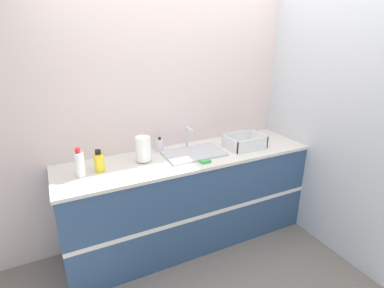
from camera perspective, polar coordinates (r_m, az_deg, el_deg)
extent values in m
plane|color=slate|center=(3.08, 2.08, -20.56)|extent=(12.00, 12.00, 0.00)
cube|color=silver|center=(3.01, -3.57, 6.57)|extent=(4.79, 0.06, 2.60)
cube|color=silver|center=(3.39, 18.45, 7.17)|extent=(0.06, 2.63, 2.60)
cube|color=#33517A|center=(3.04, -0.65, -10.57)|extent=(2.39, 0.63, 0.91)
cube|color=white|center=(2.81, 2.17, -13.54)|extent=(2.39, 0.01, 0.04)
cube|color=silver|center=(2.83, -0.69, -2.43)|extent=(2.41, 0.66, 0.03)
cube|color=silver|center=(2.84, 0.36, -1.79)|extent=(0.56, 0.35, 0.02)
cylinder|color=silver|center=(2.93, -0.98, 1.28)|extent=(0.02, 0.02, 0.20)
cylinder|color=silver|center=(2.83, -0.33, 2.76)|extent=(0.02, 0.16, 0.02)
cylinder|color=#4C4C51|center=(2.73, -9.12, -3.14)|extent=(0.10, 0.10, 0.01)
cylinder|color=white|center=(2.68, -9.26, -0.89)|extent=(0.13, 0.13, 0.22)
cube|color=white|center=(3.05, 9.94, -0.52)|extent=(0.36, 0.27, 0.01)
cube|color=white|center=(2.93, 11.49, -0.18)|extent=(0.36, 0.01, 0.12)
cube|color=white|center=(3.13, 8.63, 1.35)|extent=(0.36, 0.01, 0.12)
cube|color=white|center=(2.94, 7.22, 0.10)|extent=(0.01, 0.27, 0.12)
cube|color=white|center=(3.13, 12.63, 1.09)|extent=(0.01, 0.27, 0.12)
cylinder|color=yellow|center=(2.60, -17.27, -3.38)|extent=(0.08, 0.08, 0.15)
cylinder|color=black|center=(2.56, -17.49, -1.46)|extent=(0.05, 0.05, 0.03)
cylinder|color=white|center=(2.54, -20.59, -3.73)|extent=(0.07, 0.07, 0.20)
cylinder|color=red|center=(2.50, -20.95, -1.15)|extent=(0.04, 0.04, 0.04)
cylinder|color=silver|center=(2.91, -6.17, -0.27)|extent=(0.06, 0.06, 0.12)
cylinder|color=black|center=(2.89, -6.22, 1.04)|extent=(0.03, 0.03, 0.02)
cube|color=#4CB259|center=(2.66, 2.54, -3.31)|extent=(0.09, 0.06, 0.02)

